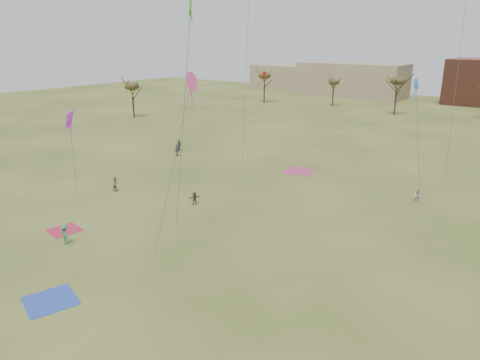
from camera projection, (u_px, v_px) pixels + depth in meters
The scene contains 13 objects.
ground at pixel (139, 294), 31.85m from camera, with size 260.00×260.00×0.00m, color #3C4B17.
flyer_near_center at pixel (65, 234), 39.22m from camera, with size 1.21×0.70×1.88m, color #2A804D.
spectator_fore_b at pixel (116, 184), 52.84m from camera, with size 0.85×0.67×1.76m, color #9A7662.
spectator_fore_c at pixel (195, 198), 48.62m from camera, with size 1.36×0.43×1.47m, color brown.
spectator_mid_d at pixel (177, 150), 68.47m from camera, with size 1.09×0.46×1.87m, color #913C85.
spectator_mid_e at pixel (417, 195), 49.56m from camera, with size 0.71×0.55×1.45m, color #BABABA.
flyer_far_a at pixel (179, 145), 71.72m from camera, with size 1.69×0.54×1.83m, color #267236.
blanket_red at pixel (64, 230), 42.31m from camera, with size 2.71×2.71×0.03m, color #B82442.
blanket_blue at pixel (51, 301), 30.96m from camera, with size 3.29×3.29×0.03m, color #2A4BB8.
blanket_plum at pixel (299, 171), 60.96m from camera, with size 3.90×3.90×0.03m, color #B9396A.
tree_line at pixel (427, 91), 91.18m from camera, with size 117.44×49.32×8.91m.
building_tan at pixel (352, 80), 137.54m from camera, with size 32.00×14.00×10.00m, color #937F60.
building_tan_west at pixel (282, 77), 160.48m from camera, with size 20.00×12.00×8.00m, color #937F60.
Camera 1 is at (22.67, -17.69, 17.52)m, focal length 33.27 mm.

